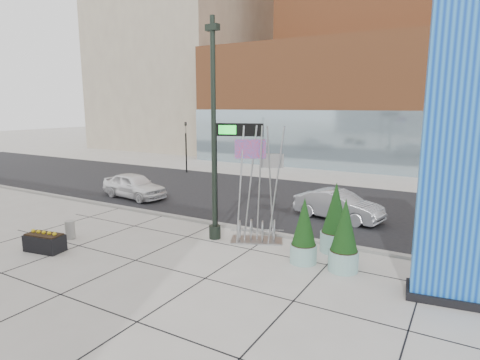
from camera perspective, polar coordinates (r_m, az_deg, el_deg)
The scene contains 18 objects.
ground at distance 14.38m, azimuth -5.99°, elevation -11.50°, with size 160.00×160.00×0.00m, color #9E9991.
street_asphalt at distance 22.84m, azimuth 8.91°, elevation -3.20°, with size 80.00×12.00×0.02m, color black.
curb_edge at distance 17.55m, azimuth 1.74°, elevation -7.12°, with size 80.00×0.30×0.12m, color gray.
tower_podium at distance 38.37m, azimuth 19.97°, elevation 10.09°, with size 34.00×10.00×11.00m, color #A65A30.
tower_glass_front at distance 33.78m, azimuth 18.19°, elevation 5.12°, with size 34.00×0.60×5.00m, color #8CA5B2.
building_beige_left at distance 57.33m, azimuth -7.55°, elevation 22.15°, with size 18.00×20.00×34.00m, color gray.
blue_pylon at distance 12.13m, azimuth 29.72°, elevation 2.70°, with size 2.62×1.43×8.32m.
lamp_post at distance 15.93m, azimuth -3.73°, elevation 3.95°, with size 0.56×0.48×8.70m.
public_art_sculpture at distance 16.03m, azimuth 2.48°, elevation -4.52°, with size 2.29×1.78×4.66m.
concrete_bollard at distance 17.93m, azimuth -23.01°, elevation -6.54°, with size 0.39×0.39×0.75m, color gray.
overhead_street_sign at distance 17.07m, azimuth -1.25°, elevation 5.84°, with size 2.13×0.90×4.64m.
round_planter_east at distance 13.64m, azimuth 14.63°, elevation -7.84°, with size 0.98×0.98×2.46m.
round_planter_mid at distance 14.06m, azimuth 9.08°, elevation -7.34°, with size 0.93×0.93×2.32m.
round_planter_west at distance 15.31m, azimuth 13.39°, elevation -5.42°, with size 1.06×1.06×2.64m.
box_planter_north at distance 16.86m, azimuth -26.03°, elevation -7.88°, with size 1.55×0.95×0.80m.
car_white_west at distance 24.40m, azimuth -14.82°, elevation -0.81°, with size 1.73×4.29×1.46m, color white.
car_silver_mid at distance 19.69m, azimuth 13.80°, elevation -3.55°, with size 1.47×4.21×1.39m, color #9A9CA1.
traffic_signal at distance 32.69m, azimuth -7.69°, elevation 5.03°, with size 0.15×0.18×4.10m.
Camera 1 is at (7.90, -10.74, 5.38)m, focal length 30.00 mm.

